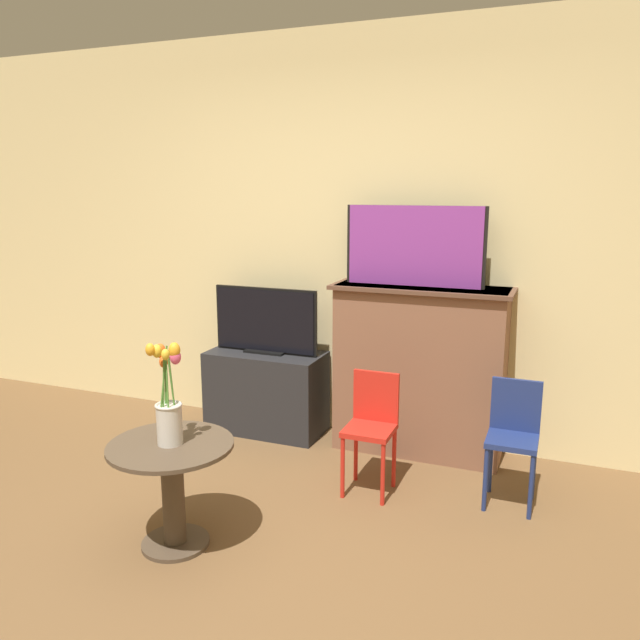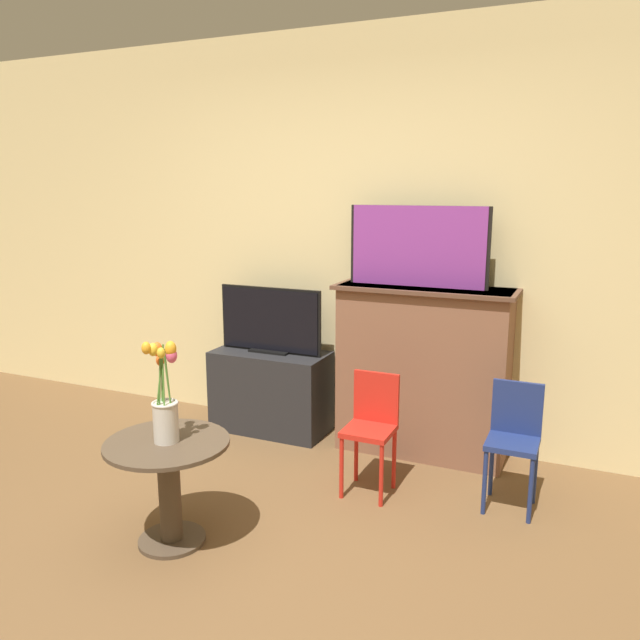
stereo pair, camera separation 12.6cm
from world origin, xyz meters
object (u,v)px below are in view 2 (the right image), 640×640
at_px(chair_red, 372,423).
at_px(vase_tulips, 165,403).
at_px(tv_monitor, 270,321).
at_px(chair_blue, 514,435).
at_px(painting, 418,246).

relative_size(chair_red, vase_tulips, 1.36).
distance_m(tv_monitor, chair_blue, 1.79).
distance_m(chair_red, vase_tulips, 1.19).
relative_size(tv_monitor, vase_tulips, 1.52).
distance_m(painting, vase_tulips, 1.82).
xyz_separation_m(tv_monitor, chair_red, (0.95, -0.58, -0.39)).
bearing_deg(tv_monitor, vase_tulips, -80.76).
height_order(tv_monitor, chair_blue, tv_monitor).
relative_size(painting, tv_monitor, 1.16).
distance_m(tv_monitor, vase_tulips, 1.50).
xyz_separation_m(painting, vase_tulips, (-0.77, -1.52, -0.63)).
distance_m(tv_monitor, chair_red, 1.17).
bearing_deg(painting, chair_blue, -34.95).
bearing_deg(chair_blue, tv_monitor, 165.67).
bearing_deg(vase_tulips, chair_blue, 35.66).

